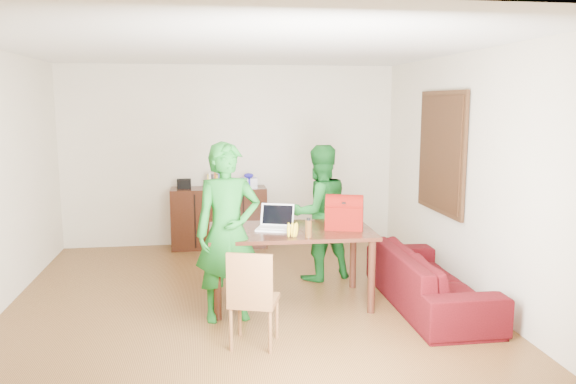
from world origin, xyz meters
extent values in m
cube|color=#462811|center=(0.00, 0.00, -0.05)|extent=(5.00, 5.50, 0.10)
cube|color=white|center=(0.00, 0.00, 2.75)|extent=(5.00, 5.50, 0.10)
cube|color=beige|center=(0.00, 2.80, 1.35)|extent=(5.00, 0.10, 2.70)
cube|color=beige|center=(0.00, -2.80, 1.35)|extent=(5.00, 0.10, 2.70)
cube|color=beige|center=(2.55, 0.00, 1.35)|extent=(0.10, 5.50, 2.70)
cube|color=#3F2614|center=(2.46, 0.70, 1.55)|extent=(0.04, 1.28, 1.48)
cube|color=#533119|center=(2.43, 0.70, 1.55)|extent=(0.01, 1.18, 1.36)
cube|color=black|center=(-0.20, 2.51, 0.45)|extent=(1.40, 0.45, 0.90)
cube|color=black|center=(-0.70, 2.51, 0.97)|extent=(0.20, 0.14, 0.14)
cube|color=#B0AEB8|center=(0.25, 2.51, 0.97)|extent=(0.24, 0.22, 0.14)
ellipsoid|color=#1E189F|center=(0.25, 2.51, 1.08)|extent=(0.14, 0.14, 0.07)
cube|color=black|center=(0.51, 0.02, 0.79)|extent=(1.75, 1.02, 0.04)
cylinder|color=black|center=(-0.29, -0.37, 0.39)|extent=(0.08, 0.08, 0.77)
cylinder|color=black|center=(1.28, -0.41, 0.39)|extent=(0.08, 0.08, 0.77)
cylinder|color=black|center=(-0.27, 0.45, 0.39)|extent=(0.08, 0.08, 0.77)
cylinder|color=black|center=(1.30, 0.41, 0.39)|extent=(0.08, 0.08, 0.77)
cube|color=#5C301B|center=(0.02, -1.00, 0.41)|extent=(0.50, 0.49, 0.05)
cube|color=#5C301B|center=(-0.03, -1.17, 0.66)|extent=(0.39, 0.15, 0.46)
imported|color=#16631C|center=(-0.18, -0.35, 0.89)|extent=(0.70, 0.51, 1.78)
imported|color=#155F1D|center=(0.97, 0.81, 0.82)|extent=(0.95, 0.83, 1.65)
cube|color=white|center=(0.33, 0.02, 0.82)|extent=(0.42, 0.36, 0.02)
cube|color=black|center=(0.33, 0.02, 0.95)|extent=(0.37, 0.20, 0.23)
cylinder|color=#553113|center=(0.63, -0.36, 0.91)|extent=(0.08, 0.08, 0.20)
cube|color=maroon|center=(1.08, -0.04, 0.96)|extent=(0.45, 0.34, 0.29)
imported|color=#3A0713|center=(1.95, -0.29, 0.30)|extent=(0.81, 2.03, 0.59)
camera|label=1|loc=(-0.37, -5.76, 2.15)|focal=35.00mm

